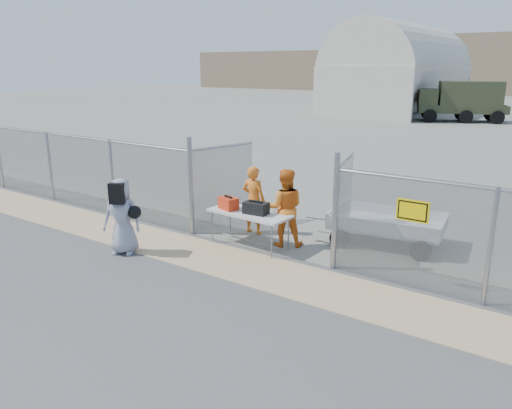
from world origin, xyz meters
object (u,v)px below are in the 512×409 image
Objects in this scene: folding_table at (249,229)px; security_worker_right at (285,208)px; utility_trailer at (387,228)px; security_worker_left at (254,200)px; visitor at (122,216)px.

folding_table is 0.98m from security_worker_right.
utility_trailer is at bearing -175.12° from security_worker_right.
folding_table is at bearing -150.73° from utility_trailer.
security_worker_left is 3.35m from utility_trailer.
security_worker_left is at bearing 31.90° from visitor.
visitor is at bearing -147.82° from utility_trailer.
security_worker_left reaches higher than visitor.
security_worker_left is at bearing 121.79° from folding_table.
utility_trailer is (4.76, 4.01, -0.46)m from visitor.
security_worker_left is 3.31m from visitor.
security_worker_left is at bearing -47.61° from security_worker_right.
folding_table is 3.31m from utility_trailer.
security_worker_left is 1.01× the size of visitor.
security_worker_left is 0.94× the size of security_worker_right.
visitor reaches higher than folding_table.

